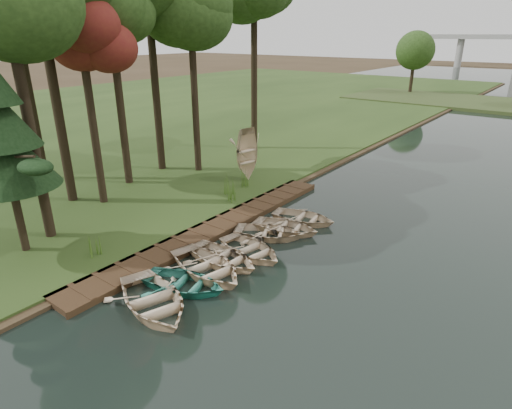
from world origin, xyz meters
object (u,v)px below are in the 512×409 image
Objects in this scene: rowboat_0 at (153,299)px; stored_rowboat at (247,175)px; rowboat_1 at (184,281)px; rowboat_2 at (207,265)px; pine_tree at (1,136)px; boardwalk at (215,229)px.

rowboat_0 is 1.18× the size of stored_rowboat.
rowboat_1 is 12.02m from stored_rowboat.
rowboat_2 is (-0.08, 1.30, 0.06)m from rowboat_1.
rowboat_1 is at bearing -164.49° from rowboat_2.
rowboat_0 is at bearing -144.04° from stored_rowboat.
rowboat_2 is 0.48× the size of pine_tree.
pine_tree is (-7.24, -2.20, 4.79)m from rowboat_1.
stored_rowboat is 13.77m from pine_tree.
pine_tree is at bearing -176.27° from stored_rowboat.
boardwalk is 4.13× the size of rowboat_0.
rowboat_0 is 1.02× the size of rowboat_2.
stored_rowboat reaches higher than boardwalk.
pine_tree is (-7.16, -3.50, 4.73)m from rowboat_2.
pine_tree is (-4.73, -6.62, 5.02)m from boardwalk.
boardwalk is 3.96m from rowboat_2.
rowboat_1 is (-0.05, 1.47, -0.07)m from rowboat_0.
rowboat_0 reaches higher than boardwalk.
rowboat_2 is (2.43, -3.12, 0.29)m from boardwalk.
stored_rowboat is at bearing 43.76° from rowboat_0.
rowboat_2 is at bearing 26.06° from pine_tree.
rowboat_0 reaches higher than rowboat_1.
rowboat_2 is (-0.13, 2.77, -0.01)m from rowboat_0.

